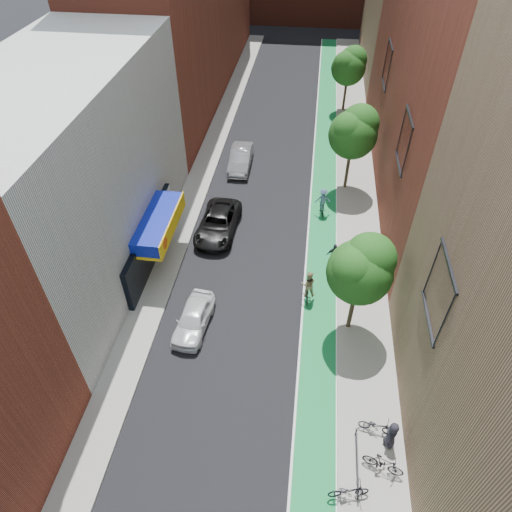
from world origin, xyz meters
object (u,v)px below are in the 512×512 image
(parked_car_white, at_px, (193,319))
(pedestrian, at_px, (392,435))
(cyclist_lane_far, at_px, (323,202))
(cyclist_lane_near, at_px, (308,288))
(parked_car_silver, at_px, (241,159))
(parked_car_black, at_px, (218,223))
(cyclist_lane_mid, at_px, (333,260))

(parked_car_white, xyz_separation_m, pedestrian, (10.28, -5.54, 0.28))
(cyclist_lane_far, distance_m, pedestrian, 17.46)
(parked_car_white, xyz_separation_m, cyclist_lane_near, (6.20, 2.94, 0.26))
(parked_car_silver, relative_size, cyclist_lane_near, 2.24)
(parked_car_black, bearing_deg, pedestrian, -50.35)
(pedestrian, bearing_deg, cyclist_lane_mid, -146.34)
(parked_car_black, bearing_deg, cyclist_lane_near, -37.87)
(cyclist_lane_far, bearing_deg, cyclist_lane_near, 76.11)
(cyclist_lane_far, height_order, pedestrian, cyclist_lane_far)
(parked_car_silver, relative_size, cyclist_lane_mid, 2.40)
(parked_car_silver, relative_size, cyclist_lane_far, 2.29)
(parked_car_white, relative_size, cyclist_lane_far, 1.96)
(cyclist_lane_near, bearing_deg, parked_car_silver, -70.17)
(cyclist_lane_mid, bearing_deg, cyclist_lane_far, -86.28)
(parked_car_white, relative_size, parked_car_black, 0.75)
(cyclist_lane_far, relative_size, pedestrian, 1.27)
(parked_car_silver, height_order, cyclist_lane_near, cyclist_lane_near)
(cyclist_lane_near, distance_m, cyclist_lane_mid, 3.19)
(parked_car_black, distance_m, cyclist_lane_near, 8.49)
(parked_car_black, xyz_separation_m, cyclist_lane_far, (7.11, 3.12, 0.20))
(parked_car_black, relative_size, pedestrian, 3.32)
(parked_car_black, relative_size, cyclist_lane_mid, 2.74)
(parked_car_silver, height_order, cyclist_lane_mid, cyclist_lane_mid)
(parked_car_silver, bearing_deg, cyclist_lane_near, -67.82)
(cyclist_lane_mid, xyz_separation_m, cyclist_lane_far, (-0.84, 5.84, 0.22))
(parked_car_white, bearing_deg, parked_car_silver, 94.72)
(parked_car_white, relative_size, cyclist_lane_mid, 2.05)
(pedestrian, bearing_deg, cyclist_lane_far, -147.92)
(parked_car_silver, height_order, cyclist_lane_far, cyclist_lane_far)
(cyclist_lane_near, relative_size, pedestrian, 1.30)
(parked_car_silver, xyz_separation_m, pedestrian, (10.28, -22.65, 0.19))
(parked_car_white, height_order, parked_car_black, parked_car_black)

